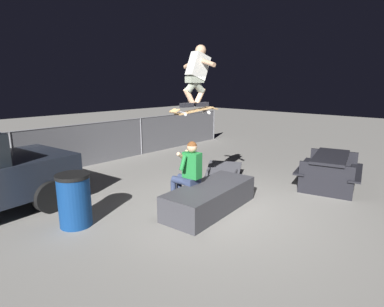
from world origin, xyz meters
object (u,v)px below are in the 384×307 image
object	(u,v)px
person_sitting_on_ledge	(188,170)
skateboard	(194,111)
picnic_table_back	(330,166)
skater_airborne	(197,73)
trash_bin	(75,200)
ledge_box_main	(210,198)
kicker_ramp	(222,175)

from	to	relation	value
person_sitting_on_ledge	skateboard	world-z (taller)	skateboard
skateboard	picnic_table_back	xyz separation A→B (m)	(2.96, -1.62, -1.38)
person_sitting_on_ledge	skateboard	size ratio (longest dim) A/B	1.27
skater_airborne	person_sitting_on_ledge	bearing A→B (deg)	161.35
skater_airborne	trash_bin	distance (m)	3.12
person_sitting_on_ledge	ledge_box_main	bearing A→B (deg)	-72.77
person_sitting_on_ledge	skater_airborne	size ratio (longest dim) A/B	1.18
trash_bin	skateboard	bearing A→B (deg)	-23.49
picnic_table_back	skateboard	bearing A→B (deg)	151.32
ledge_box_main	skateboard	xyz separation A→B (m)	(-0.00, 0.40, 1.64)
ledge_box_main	trash_bin	xyz separation A→B (m)	(-2.06, 1.29, 0.22)
skater_airborne	picnic_table_back	size ratio (longest dim) A/B	0.58
person_sitting_on_ledge	trash_bin	xyz separation A→B (m)	(-1.92, 0.84, -0.27)
skater_airborne	picnic_table_back	bearing A→B (deg)	-28.97
skateboard	kicker_ramp	xyz separation A→B (m)	(1.83, 0.65, -1.81)
ledge_box_main	skater_airborne	world-z (taller)	skater_airborne
person_sitting_on_ledge	picnic_table_back	bearing A→B (deg)	-28.38
skateboard	picnic_table_back	bearing A→B (deg)	-28.68
ledge_box_main	trash_bin	world-z (taller)	trash_bin
skater_airborne	picnic_table_back	xyz separation A→B (m)	(2.90, -1.61, -2.07)
skater_airborne	kicker_ramp	bearing A→B (deg)	20.35
ledge_box_main	skateboard	size ratio (longest dim) A/B	2.00
skateboard	person_sitting_on_ledge	bearing A→B (deg)	158.56
ledge_box_main	picnic_table_back	distance (m)	3.21
ledge_box_main	picnic_table_back	bearing A→B (deg)	-22.40
skater_airborne	kicker_ramp	size ratio (longest dim) A/B	0.93
picnic_table_back	trash_bin	world-z (taller)	trash_bin
skateboard	skater_airborne	size ratio (longest dim) A/B	0.93
kicker_ramp	skateboard	bearing A→B (deg)	-160.53
kicker_ramp	picnic_table_back	distance (m)	2.57
ledge_box_main	picnic_table_back	xyz separation A→B (m)	(2.96, -1.22, 0.26)
skater_airborne	trash_bin	world-z (taller)	skater_airborne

